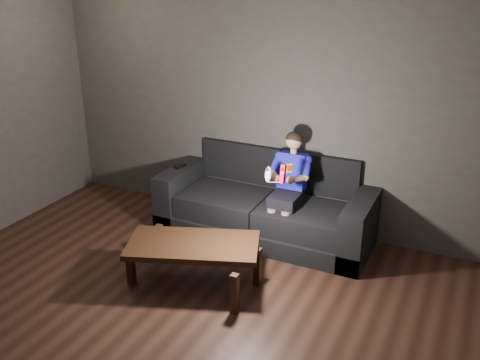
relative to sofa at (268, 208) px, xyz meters
The scene contains 8 objects.
floor 2.23m from the sofa, 94.34° to the right, with size 5.00×5.00×0.00m, color black.
back_wall 1.12m from the sofa, 119.36° to the left, with size 5.00×0.04×2.70m, color #37342F.
sofa is the anchor object (origin of this frame).
child 0.50m from the sofa, 14.90° to the right, with size 0.42×0.51×1.03m.
wii_remote_red 0.85m from the sofa, 54.21° to the right, with size 0.05×0.07×0.18m.
nunchuk_white 0.77m from the sofa, 67.93° to the right, with size 0.08×0.10×0.16m.
wii_remote_black 1.08m from the sofa, behind, with size 0.06×0.15×0.03m.
coffee_table 1.24m from the sofa, 99.84° to the right, with size 1.29×0.95×0.42m.
Camera 1 is at (2.14, -2.61, 2.74)m, focal length 40.00 mm.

